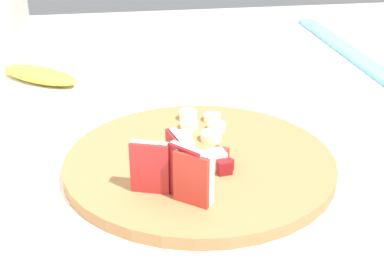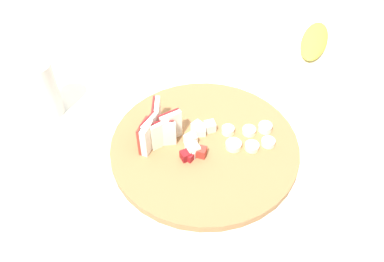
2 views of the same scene
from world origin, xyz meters
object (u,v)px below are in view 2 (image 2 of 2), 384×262
(banana_slice_rows, at_px, (249,137))
(banana_peel, at_px, (315,41))
(apple_dice_pile, at_px, (196,143))
(cutting_board, at_px, (204,147))
(small_jar, at_px, (42,90))
(apple_wedge_fan, at_px, (157,129))

(banana_slice_rows, xyz_separation_m, banana_peel, (0.29, 0.25, -0.01))
(apple_dice_pile, distance_m, banana_peel, 0.45)
(cutting_board, bearing_deg, banana_slice_rows, -10.57)
(banana_peel, distance_m, small_jar, 0.64)
(cutting_board, distance_m, banana_slice_rows, 0.08)
(apple_dice_pile, relative_size, small_jar, 0.71)
(apple_dice_pile, relative_size, banana_peel, 0.50)
(apple_dice_pile, bearing_deg, cutting_board, 0.69)
(banana_slice_rows, bearing_deg, cutting_board, 169.43)
(cutting_board, xyz_separation_m, banana_slice_rows, (0.08, -0.02, 0.01))
(apple_wedge_fan, distance_m, apple_dice_pile, 0.08)
(apple_wedge_fan, bearing_deg, apple_dice_pile, -30.40)
(apple_wedge_fan, distance_m, banana_slice_rows, 0.17)
(small_jar, bearing_deg, cutting_board, -36.60)
(small_jar, bearing_deg, banana_peel, 3.33)
(cutting_board, height_order, banana_slice_rows, banana_slice_rows)
(banana_slice_rows, xyz_separation_m, small_jar, (-0.35, 0.21, 0.04))
(cutting_board, relative_size, banana_slice_rows, 3.45)
(apple_wedge_fan, bearing_deg, small_jar, 139.15)
(cutting_board, height_order, small_jar, small_jar)
(banana_peel, bearing_deg, small_jar, -176.67)
(apple_dice_pile, height_order, banana_peel, apple_dice_pile)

